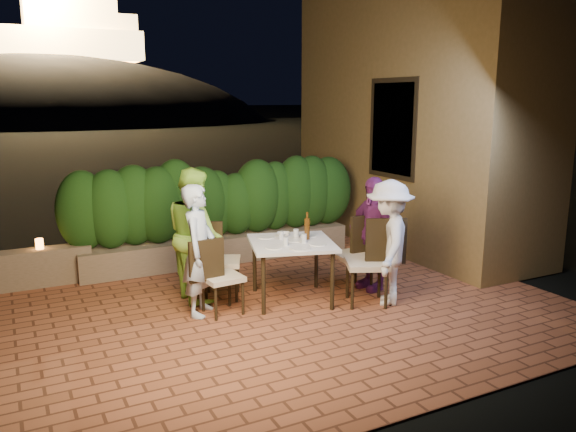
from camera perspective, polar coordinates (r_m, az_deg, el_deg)
ground at (r=6.69m, az=-1.56°, el=-9.90°), size 400.00×400.00×0.00m
terrace_floor at (r=7.14m, az=-3.30°, el=-8.97°), size 7.00×6.00×0.15m
building_wall at (r=9.86m, az=12.69°, el=11.80°), size 1.60×5.00×5.00m
window_pane at (r=9.00m, az=10.71°, el=8.72°), size 0.08×1.00×1.40m
window_frame at (r=8.99m, az=10.66°, el=8.72°), size 0.06×1.15×1.55m
planter at (r=8.72m, az=-6.90°, el=-3.26°), size 4.20×0.55×0.40m
hedge at (r=8.55m, az=-7.03°, el=1.59°), size 4.00×0.70×1.10m
parapet at (r=8.22m, az=-27.01°, el=-5.07°), size 2.20×0.30×0.50m
hill at (r=66.10m, az=-22.94°, el=5.29°), size 52.00×40.00×22.00m
fortress at (r=66.27m, az=-23.99°, el=17.83°), size 26.00×8.00×8.00m
dining_table at (r=6.95m, az=0.38°, el=-5.61°), size 1.23×1.23×0.75m
plate_nw at (r=6.56m, az=-1.42°, el=-3.21°), size 0.21×0.21×0.01m
plate_sw at (r=7.04m, az=-2.24°, el=-2.15°), size 0.21×0.21×0.01m
plate_ne at (r=6.71m, az=3.03°, el=-2.86°), size 0.20×0.20×0.01m
plate_se at (r=7.12m, az=2.02°, el=-1.99°), size 0.23×0.23×0.01m
plate_centre at (r=6.88m, az=0.64°, el=-2.49°), size 0.20×0.20×0.01m
plate_front at (r=6.51m, az=1.31°, el=-3.31°), size 0.24×0.24×0.01m
glass_nw at (r=6.64m, az=-0.24°, el=-2.60°), size 0.06×0.06×0.11m
glass_sw at (r=6.95m, az=-0.69°, el=-1.96°), size 0.06×0.06×0.10m
glass_ne at (r=6.78m, az=1.63°, el=-2.28°), size 0.06×0.06×0.11m
glass_se at (r=6.99m, az=0.83°, el=-1.81°), size 0.07×0.07×0.12m
beer_bottle at (r=6.91m, az=1.95°, el=-1.01°), size 0.07×0.07×0.34m
bowl at (r=7.12m, az=-0.46°, el=-1.86°), size 0.22×0.22×0.04m
chair_left_front at (r=6.55m, az=-6.69°, el=-6.05°), size 0.46×0.46×0.91m
chair_left_back at (r=7.06m, az=-6.75°, el=-4.44°), size 0.60×0.60×0.98m
chair_right_front at (r=6.86m, az=8.03°, el=-4.61°), size 0.65×0.65×1.06m
chair_right_back at (r=7.34m, az=6.53°, el=-3.81°), size 0.45×0.45×0.97m
diner_blue at (r=6.49m, az=-9.00°, el=-3.46°), size 0.62×0.66×1.52m
diner_green at (r=7.00m, az=-9.40°, el=-1.81°), size 0.65×0.82×1.65m
diner_white at (r=6.87m, az=10.21°, el=-2.67°), size 1.05×1.12×1.52m
diner_purple at (r=7.36m, az=8.61°, el=-1.76°), size 0.47×0.91×1.49m
parapet_lamp at (r=8.14m, az=-23.93°, el=-2.60°), size 0.10×0.10×0.14m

